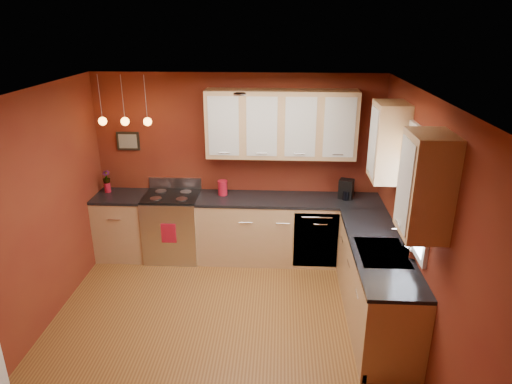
# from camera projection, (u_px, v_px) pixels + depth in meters

# --- Properties ---
(floor) EXTENTS (4.20, 4.20, 0.00)m
(floor) POSITION_uv_depth(u_px,v_px,m) (222.00, 337.00, 4.99)
(floor) COLOR brown
(floor) RESTS_ON ground
(ceiling) EXTENTS (4.00, 4.20, 0.02)m
(ceiling) POSITION_uv_depth(u_px,v_px,m) (214.00, 98.00, 4.06)
(ceiling) COLOR white
(ceiling) RESTS_ON wall_back
(wall_back) EXTENTS (4.00, 0.02, 2.60)m
(wall_back) POSITION_uv_depth(u_px,v_px,m) (238.00, 166.00, 6.48)
(wall_back) COLOR maroon
(wall_back) RESTS_ON floor
(wall_left) EXTENTS (0.02, 4.20, 2.60)m
(wall_left) POSITION_uv_depth(u_px,v_px,m) (23.00, 225.00, 4.63)
(wall_left) COLOR maroon
(wall_left) RESTS_ON floor
(wall_right) EXTENTS (0.02, 4.20, 2.60)m
(wall_right) POSITION_uv_depth(u_px,v_px,m) (423.00, 235.00, 4.42)
(wall_right) COLOR maroon
(wall_right) RESTS_ON floor
(base_cabinets_back_left) EXTENTS (0.70, 0.60, 0.90)m
(base_cabinets_back_left) POSITION_uv_depth(u_px,v_px,m) (124.00, 226.00, 6.59)
(base_cabinets_back_left) COLOR tan
(base_cabinets_back_left) RESTS_ON floor
(base_cabinets_back_right) EXTENTS (2.54, 0.60, 0.90)m
(base_cabinets_back_right) POSITION_uv_depth(u_px,v_px,m) (288.00, 230.00, 6.47)
(base_cabinets_back_right) COLOR tan
(base_cabinets_back_right) RESTS_ON floor
(base_cabinets_right) EXTENTS (0.60, 2.10, 0.90)m
(base_cabinets_right) POSITION_uv_depth(u_px,v_px,m) (375.00, 284.00, 5.16)
(base_cabinets_right) COLOR tan
(base_cabinets_right) RESTS_ON floor
(counter_back_left) EXTENTS (0.70, 0.62, 0.04)m
(counter_back_left) POSITION_uv_depth(u_px,v_px,m) (120.00, 196.00, 6.42)
(counter_back_left) COLOR black
(counter_back_left) RESTS_ON base_cabinets_back_left
(counter_back_right) EXTENTS (2.54, 0.62, 0.04)m
(counter_back_right) POSITION_uv_depth(u_px,v_px,m) (289.00, 200.00, 6.30)
(counter_back_right) COLOR black
(counter_back_right) RESTS_ON base_cabinets_back_right
(counter_right) EXTENTS (0.62, 2.10, 0.04)m
(counter_right) POSITION_uv_depth(u_px,v_px,m) (379.00, 247.00, 4.99)
(counter_right) COLOR black
(counter_right) RESTS_ON base_cabinets_right
(gas_range) EXTENTS (0.76, 0.64, 1.11)m
(gas_range) POSITION_uv_depth(u_px,v_px,m) (173.00, 226.00, 6.54)
(gas_range) COLOR #B9B9BE
(gas_range) RESTS_ON floor
(dishwasher_front) EXTENTS (0.60, 0.02, 0.80)m
(dishwasher_front) POSITION_uv_depth(u_px,v_px,m) (316.00, 240.00, 6.18)
(dishwasher_front) COLOR #B9B9BE
(dishwasher_front) RESTS_ON base_cabinets_back_right
(sink) EXTENTS (0.50, 0.70, 0.33)m
(sink) POSITION_uv_depth(u_px,v_px,m) (382.00, 254.00, 4.85)
(sink) COLOR gray
(sink) RESTS_ON counter_right
(window) EXTENTS (0.06, 1.02, 1.22)m
(window) POSITION_uv_depth(u_px,v_px,m) (417.00, 187.00, 4.57)
(window) COLOR white
(window) RESTS_ON wall_right
(upper_cabinets_back) EXTENTS (2.00, 0.35, 0.90)m
(upper_cabinets_back) POSITION_uv_depth(u_px,v_px,m) (281.00, 124.00, 6.06)
(upper_cabinets_back) COLOR tan
(upper_cabinets_back) RESTS_ON wall_back
(upper_cabinets_right) EXTENTS (0.35, 1.95, 0.90)m
(upper_cabinets_right) POSITION_uv_depth(u_px,v_px,m) (405.00, 161.00, 4.50)
(upper_cabinets_right) COLOR tan
(upper_cabinets_right) RESTS_ON wall_right
(wall_picture) EXTENTS (0.32, 0.03, 0.26)m
(wall_picture) POSITION_uv_depth(u_px,v_px,m) (128.00, 141.00, 6.42)
(wall_picture) COLOR black
(wall_picture) RESTS_ON wall_back
(pendant_lights) EXTENTS (0.71, 0.11, 0.66)m
(pendant_lights) POSITION_uv_depth(u_px,v_px,m) (125.00, 121.00, 5.98)
(pendant_lights) COLOR gray
(pendant_lights) RESTS_ON ceiling
(red_canister) EXTENTS (0.14, 0.14, 0.21)m
(red_canister) POSITION_uv_depth(u_px,v_px,m) (223.00, 188.00, 6.39)
(red_canister) COLOR #A61124
(red_canister) RESTS_ON counter_back_right
(red_vase) EXTENTS (0.09, 0.09, 0.14)m
(red_vase) POSITION_uv_depth(u_px,v_px,m) (107.00, 187.00, 6.50)
(red_vase) COLOR #A61124
(red_vase) RESTS_ON counter_back_left
(flowers) EXTENTS (0.12, 0.12, 0.20)m
(flowers) POSITION_uv_depth(u_px,v_px,m) (106.00, 178.00, 6.45)
(flowers) COLOR #A61124
(flowers) RESTS_ON red_vase
(coffee_maker) EXTENTS (0.23, 0.23, 0.27)m
(coffee_maker) POSITION_uv_depth(u_px,v_px,m) (346.00, 190.00, 6.25)
(coffee_maker) COLOR black
(coffee_maker) RESTS_ON counter_back_right
(soap_pump) EXTENTS (0.12, 0.12, 0.20)m
(soap_pump) POSITION_uv_depth(u_px,v_px,m) (410.00, 250.00, 4.68)
(soap_pump) COLOR white
(soap_pump) RESTS_ON counter_right
(dish_towel) EXTENTS (0.20, 0.01, 0.28)m
(dish_towel) POSITION_uv_depth(u_px,v_px,m) (169.00, 233.00, 6.22)
(dish_towel) COLOR #A61124
(dish_towel) RESTS_ON gas_range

